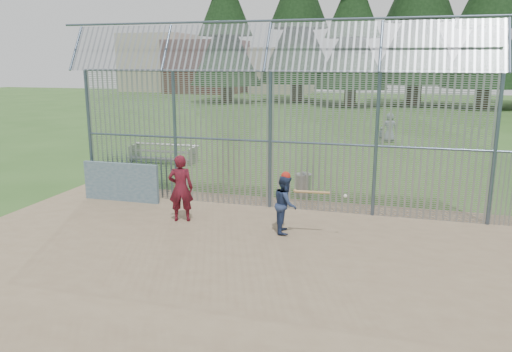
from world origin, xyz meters
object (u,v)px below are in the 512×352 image
(batter, at_px, (285,204))
(trash_can, at_px, (303,185))
(dugout_wall, at_px, (121,182))
(bleacher, at_px, (163,153))
(onlooker, at_px, (181,188))

(batter, relative_size, trash_can, 1.80)
(batter, bearing_deg, dugout_wall, 63.60)
(dugout_wall, distance_m, batter, 5.73)
(bleacher, bearing_deg, trash_can, -29.85)
(onlooker, relative_size, bleacher, 0.61)
(trash_can, bearing_deg, onlooker, -128.32)
(trash_can, relative_size, bleacher, 0.27)
(dugout_wall, xyz_separation_m, bleacher, (-1.53, 6.04, -0.21))
(onlooker, xyz_separation_m, bleacher, (-4.14, 7.36, -0.52))
(onlooker, height_order, trash_can, onlooker)
(onlooker, height_order, bleacher, onlooker)
(trash_can, bearing_deg, dugout_wall, -158.42)
(batter, xyz_separation_m, onlooker, (-2.92, 0.14, 0.17))
(onlooker, bearing_deg, dugout_wall, -44.05)
(dugout_wall, bearing_deg, onlooker, -26.88)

